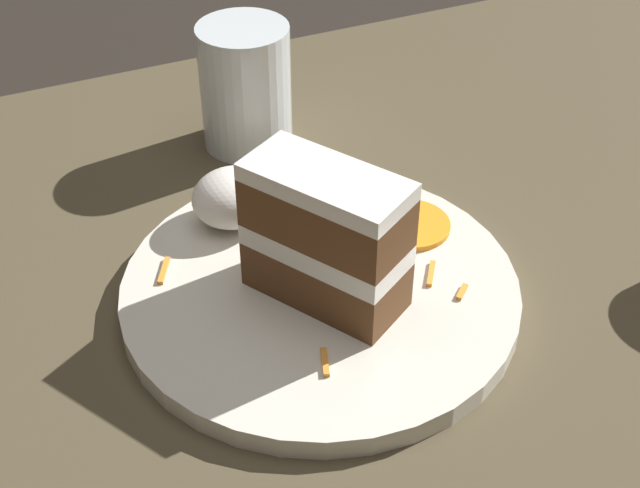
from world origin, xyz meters
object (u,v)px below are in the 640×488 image
cake_slice (326,237)px  cream_dollop (233,197)px  drinking_glass (251,94)px  orange_garnish (411,225)px  plate (320,291)px

cake_slice → cream_dollop: cake_slice is taller
drinking_glass → orange_garnish: bearing=-73.1°
plate → cake_slice: size_ratio=2.37×
drinking_glass → plate: bearing=-98.2°
cream_dollop → plate: bearing=-72.1°
plate → orange_garnish: (0.09, 0.03, 0.01)m
plate → orange_garnish: orange_garnish is taller
orange_garnish → drinking_glass: drinking_glass is taller
plate → drinking_glass: drinking_glass is taller
cake_slice → plate: bearing=-125.3°
plate → cream_dollop: cream_dollop is taller
cake_slice → orange_garnish: (0.09, 0.04, -0.05)m
plate → drinking_glass: size_ratio=2.55×
cake_slice → cream_dollop: 0.11m
orange_garnish → drinking_glass: size_ratio=0.54×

